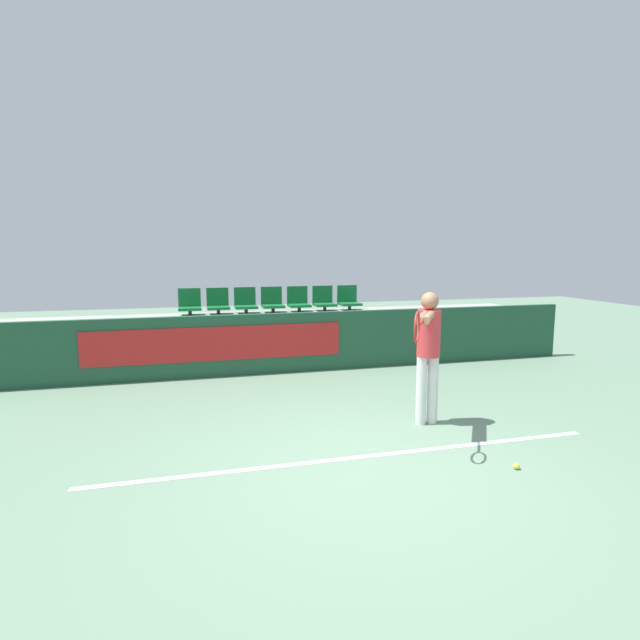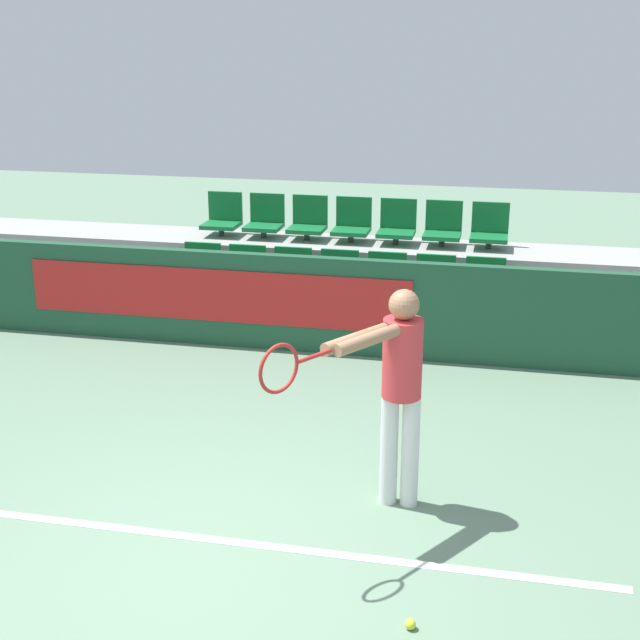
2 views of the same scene
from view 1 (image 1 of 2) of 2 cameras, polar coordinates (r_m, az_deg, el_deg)
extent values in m
plane|color=slate|center=(5.12, 5.71, -17.04)|extent=(30.00, 30.00, 0.00)
cube|color=white|center=(5.45, 4.25, -15.38)|extent=(5.54, 0.08, 0.01)
cube|color=#1E4C33|center=(8.84, -3.79, -2.60)|extent=(11.06, 0.12, 1.06)
cube|color=red|center=(8.62, -11.71, -2.68)|extent=(4.30, 0.02, 0.58)
cube|color=#9E9E99|center=(9.41, -4.39, -3.87)|extent=(10.66, 0.89, 0.44)
cube|color=#9E9E99|center=(10.24, -5.31, -1.64)|extent=(10.66, 0.89, 0.89)
cylinder|color=#333333|center=(9.26, -14.51, -2.57)|extent=(0.07, 0.07, 0.11)
cube|color=#146B33|center=(9.24, -14.52, -2.10)|extent=(0.44, 0.42, 0.05)
cube|color=#146B33|center=(9.40, -14.58, -0.66)|extent=(0.44, 0.04, 0.36)
cylinder|color=#333333|center=(9.27, -11.12, -2.45)|extent=(0.07, 0.07, 0.11)
cube|color=#146B33|center=(9.26, -11.14, -1.97)|extent=(0.44, 0.42, 0.05)
cube|color=#146B33|center=(9.42, -11.25, -0.54)|extent=(0.44, 0.04, 0.36)
cylinder|color=#333333|center=(9.32, -7.77, -2.31)|extent=(0.07, 0.07, 0.11)
cube|color=#146B33|center=(9.31, -7.78, -1.84)|extent=(0.44, 0.42, 0.05)
cube|color=#146B33|center=(9.46, -7.94, -0.42)|extent=(0.44, 0.04, 0.36)
cylinder|color=#333333|center=(9.40, -4.46, -2.17)|extent=(0.07, 0.07, 0.11)
cube|color=#146B33|center=(9.39, -4.46, -1.70)|extent=(0.44, 0.42, 0.05)
cube|color=#146B33|center=(9.54, -4.68, -0.30)|extent=(0.44, 0.04, 0.36)
cylinder|color=#333333|center=(9.51, -1.21, -2.03)|extent=(0.07, 0.07, 0.11)
cube|color=#146B33|center=(9.50, -1.21, -1.56)|extent=(0.44, 0.42, 0.05)
cube|color=#146B33|center=(9.65, -1.49, -0.18)|extent=(0.44, 0.04, 0.36)
cylinder|color=#333333|center=(9.65, 1.95, -1.88)|extent=(0.07, 0.07, 0.11)
cube|color=#146B33|center=(9.64, 1.95, -1.42)|extent=(0.44, 0.42, 0.05)
cube|color=#146B33|center=(9.79, 1.63, -0.06)|extent=(0.44, 0.04, 0.36)
cylinder|color=#333333|center=(9.82, 5.00, -1.73)|extent=(0.07, 0.07, 0.11)
cube|color=#146B33|center=(9.81, 5.01, -1.28)|extent=(0.44, 0.42, 0.05)
cube|color=#146B33|center=(9.96, 4.65, 0.06)|extent=(0.44, 0.04, 0.36)
cylinder|color=#333333|center=(10.07, -14.63, 0.83)|extent=(0.07, 0.07, 0.11)
cube|color=#146B33|center=(10.06, -14.65, 1.27)|extent=(0.44, 0.42, 0.05)
cube|color=#146B33|center=(10.24, -14.69, 2.53)|extent=(0.44, 0.04, 0.36)
cylinder|color=#333333|center=(10.09, -11.53, 0.94)|extent=(0.07, 0.07, 0.11)
cube|color=#146B33|center=(10.08, -11.54, 1.38)|extent=(0.44, 0.42, 0.05)
cube|color=#146B33|center=(10.25, -11.63, 2.64)|extent=(0.44, 0.04, 0.36)
cylinder|color=#333333|center=(10.13, -8.44, 1.04)|extent=(0.07, 0.07, 0.11)
cube|color=#146B33|center=(10.12, -8.45, 1.49)|extent=(0.44, 0.42, 0.05)
cube|color=#146B33|center=(10.29, -8.59, 2.74)|extent=(0.44, 0.04, 0.36)
cylinder|color=#333333|center=(10.21, -5.39, 1.15)|extent=(0.07, 0.07, 0.11)
cube|color=#146B33|center=(10.20, -5.39, 1.59)|extent=(0.44, 0.42, 0.05)
cube|color=#146B33|center=(10.37, -5.58, 2.83)|extent=(0.44, 0.04, 0.36)
cylinder|color=#333333|center=(10.31, -2.39, 1.25)|extent=(0.07, 0.07, 0.11)
cube|color=#146B33|center=(10.30, -2.39, 1.68)|extent=(0.44, 0.42, 0.05)
cube|color=#146B33|center=(10.47, -2.62, 2.91)|extent=(0.44, 0.04, 0.36)
cylinder|color=#333333|center=(10.44, 0.55, 1.34)|extent=(0.07, 0.07, 0.11)
cube|color=#146B33|center=(10.43, 0.55, 1.77)|extent=(0.44, 0.42, 0.05)
cube|color=#146B33|center=(10.60, 0.27, 2.98)|extent=(0.44, 0.04, 0.36)
cylinder|color=#333333|center=(10.60, 3.40, 1.43)|extent=(0.07, 0.07, 0.11)
cube|color=#146B33|center=(10.59, 3.40, 1.85)|extent=(0.44, 0.42, 0.05)
cube|color=#146B33|center=(10.75, 3.09, 3.04)|extent=(0.44, 0.04, 0.36)
cylinder|color=silver|center=(6.38, 11.50, -7.90)|extent=(0.13, 0.13, 0.86)
cylinder|color=silver|center=(6.45, 12.76, -7.76)|extent=(0.13, 0.13, 0.86)
cylinder|color=red|center=(6.26, 12.33, -1.48)|extent=(0.28, 0.28, 0.58)
sphere|color=#9E7051|center=(6.21, 12.44, 2.14)|extent=(0.22, 0.22, 0.22)
cylinder|color=#9E7051|center=(5.78, 11.61, 0.26)|extent=(0.39, 0.54, 0.09)
cylinder|color=#9E7051|center=(5.81, 12.30, 0.28)|extent=(0.39, 0.54, 0.09)
cylinder|color=#AD231E|center=(5.36, 11.43, -0.34)|extent=(0.19, 0.27, 0.03)
torus|color=#AD231E|center=(5.07, 11.02, -0.82)|extent=(0.20, 0.28, 0.32)
sphere|color=#CCDB33|center=(5.52, 21.51, -15.27)|extent=(0.07, 0.07, 0.07)
camera|label=2|loc=(3.72, 84.14, 20.04)|focal=50.00mm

